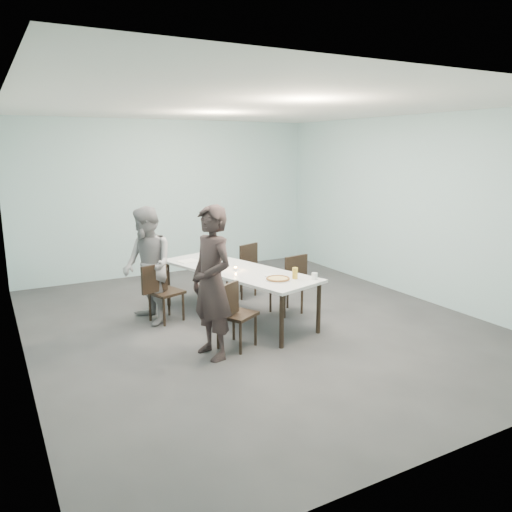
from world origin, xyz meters
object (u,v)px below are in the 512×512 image
amber_tumbler (205,258)px  water_tumbler (315,276)px  chair_near_left (233,311)px  diner_far (148,266)px  pizza (278,279)px  side_plate (271,276)px  beer_glass (295,273)px  chair_far_left (161,289)px  chair_near_right (290,280)px  tealight (236,269)px  table (237,273)px  chair_far_right (244,266)px  diner_near (212,283)px

amber_tumbler → water_tumbler: bearing=-65.0°
chair_near_left → diner_far: 1.62m
pizza → side_plate: pizza is taller
beer_glass → water_tumbler: 0.26m
chair_far_left → chair_near_right: 1.94m
amber_tumbler → side_plate: bearing=-72.9°
side_plate → tealight: tealight is taller
table → chair_far_right: size_ratio=3.16×
chair_far_left → diner_near: 1.52m
diner_far → pizza: diner_far is taller
pizza → beer_glass: bearing=-8.6°
chair_near_right → chair_near_left: bearing=24.9°
chair_near_left → water_tumbler: chair_near_left is taller
beer_glass → amber_tumbler: size_ratio=1.88×
chair_far_left → tealight: chair_far_left is taller
water_tumbler → tealight: size_ratio=1.61×
chair_near_left → chair_near_right: size_ratio=1.00×
chair_far_left → water_tumbler: size_ratio=9.67×
diner_near → water_tumbler: bearing=82.7°
diner_near → beer_glass: size_ratio=12.23×
tealight → amber_tumbler: size_ratio=0.70×
side_plate → amber_tumbler: 1.40m
chair_far_right → side_plate: 1.68m
table → amber_tumbler: 0.78m
side_plate → water_tumbler: (0.42, -0.44, 0.04)m
water_tumbler → tealight: bearing=126.2°
diner_far → beer_glass: diner_far is taller
beer_glass → amber_tumbler: bearing=111.1°
diner_near → beer_glass: 1.33m
chair_near_left → tealight: size_ratio=15.54×
chair_near_left → chair_far_left: same height
beer_glass → amber_tumbler: beer_glass is taller
chair_near_right → diner_near: 2.00m
chair_near_left → diner_near: (-0.31, -0.07, 0.42)m
pizza → beer_glass: 0.25m
water_tumbler → beer_glass: bearing=142.2°
chair_near_left → table: bearing=32.1°
tealight → chair_far_right: bearing=57.0°
pizza → side_plate: size_ratio=1.89×
table → chair_far_right: bearing=57.6°
table → beer_glass: beer_glass is taller
chair_far_left → side_plate: 1.60m
diner_near → beer_glass: diner_near is taller
water_tumbler → tealight: 1.19m
beer_glass → chair_near_left: bearing=-171.7°
diner_near → beer_glass: (1.31, 0.21, -0.09)m
chair_far_left → chair_far_right: 1.79m
chair_far_left → beer_glass: beer_glass is taller
chair_far_right → side_plate: bearing=55.6°
chair_far_left → side_plate: size_ratio=4.83×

